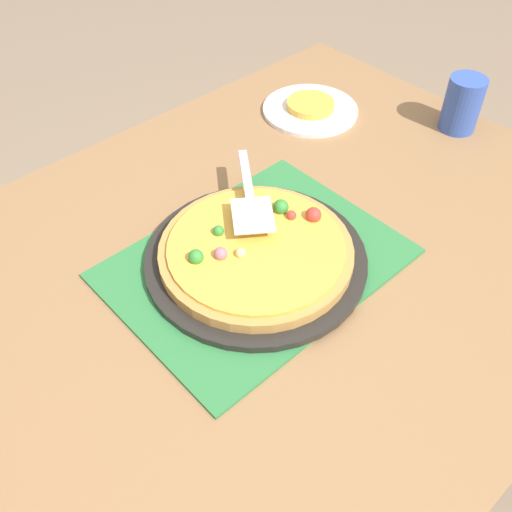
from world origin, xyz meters
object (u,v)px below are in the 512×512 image
pizza (256,250)px  cup_far (462,104)px  plate_near_left (310,110)px  served_slice_left (311,105)px  pizza_pan (256,259)px  pizza_server (250,197)px

pizza → cup_far: cup_far is taller
plate_near_left → cup_far: (0.19, -0.27, 0.06)m
served_slice_left → cup_far: bearing=-54.3°
pizza_pan → pizza_server: (0.06, 0.08, 0.06)m
pizza → served_slice_left: size_ratio=3.00×
cup_far → served_slice_left: bearing=125.7°
plate_near_left → cup_far: cup_far is taller
pizza_pan → cup_far: (0.62, 0.01, 0.05)m
plate_near_left → served_slice_left: served_slice_left is taller
plate_near_left → pizza_server: size_ratio=1.04×
cup_far → pizza_pan: bearing=-179.3°
plate_near_left → pizza_pan: bearing=-147.0°
pizza_pan → plate_near_left: 0.50m
cup_far → pizza_server: (-0.56, 0.07, 0.01)m
plate_near_left → pizza_server: (-0.37, -0.20, 0.06)m
pizza_pan → served_slice_left: served_slice_left is taller
pizza_pan → pizza_server: size_ratio=1.80×
plate_near_left → pizza_server: 0.42m
pizza_pan → plate_near_left: size_ratio=1.73×
plate_near_left → pizza_server: pizza_server is taller
pizza → served_slice_left: (0.42, 0.27, -0.02)m
pizza → pizza_server: (0.06, 0.08, 0.04)m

